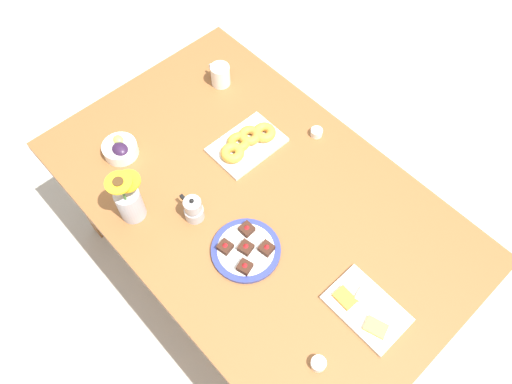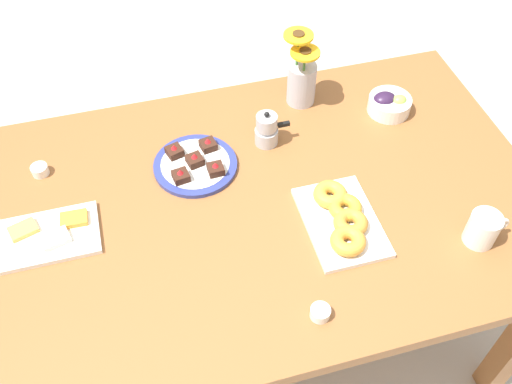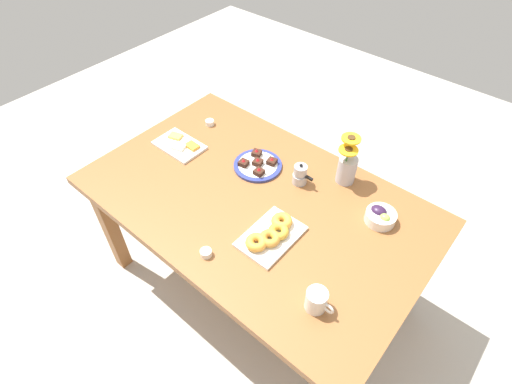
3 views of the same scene
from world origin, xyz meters
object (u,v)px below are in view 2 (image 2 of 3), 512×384
object	(u,v)px
coffee_mug	(483,229)
grape_bowl	(389,104)
moka_pot	(267,130)
dining_table	(256,220)
flower_vase	(301,79)
jam_cup_berry	(320,312)
dessert_plate	(195,164)
croissant_platter	(342,218)
jam_cup_honey	(40,170)
cheese_platter	(49,235)

from	to	relation	value
coffee_mug	grape_bowl	world-z (taller)	coffee_mug
grape_bowl	moka_pot	world-z (taller)	moka_pot
dining_table	moka_pot	distance (m)	0.27
dining_table	moka_pot	size ratio (longest dim) A/B	13.45
coffee_mug	flower_vase	xyz separation A→B (m)	(-0.28, 0.65, 0.04)
coffee_mug	moka_pot	distance (m)	0.66
jam_cup_berry	dessert_plate	xyz separation A→B (m)	(-0.19, 0.55, -0.00)
flower_vase	croissant_platter	bearing A→B (deg)	-95.64
dining_table	dessert_plate	xyz separation A→B (m)	(-0.13, 0.17, 0.10)
coffee_mug	moka_pot	size ratio (longest dim) A/B	0.97
jam_cup_honey	dessert_plate	bearing A→B (deg)	-12.11
dining_table	coffee_mug	size ratio (longest dim) A/B	13.88
jam_cup_berry	moka_pot	xyz separation A→B (m)	(0.04, 0.59, 0.03)
cheese_platter	croissant_platter	world-z (taller)	croissant_platter
cheese_platter	dessert_plate	size ratio (longest dim) A/B	1.07
cheese_platter	jam_cup_berry	world-z (taller)	cheese_platter
grape_bowl	dessert_plate	xyz separation A→B (m)	(-0.64, -0.08, -0.02)
flower_vase	dessert_plate	bearing A→B (deg)	-152.75
croissant_platter	moka_pot	distance (m)	0.37
grape_bowl	cheese_platter	distance (m)	1.08
jam_cup_honey	coffee_mug	bearing A→B (deg)	-26.42
dining_table	jam_cup_berry	distance (m)	0.39
moka_pot	jam_cup_honey	bearing A→B (deg)	175.72
coffee_mug	moka_pot	world-z (taller)	moka_pot
croissant_platter	jam_cup_berry	world-z (taller)	croissant_platter
dining_table	grape_bowl	world-z (taller)	grape_bowl
coffee_mug	grape_bowl	xyz separation A→B (m)	(-0.02, 0.53, -0.02)
grape_bowl	cheese_platter	world-z (taller)	grape_bowl
jam_cup_honey	flower_vase	size ratio (longest dim) A/B	0.19
cheese_platter	moka_pot	world-z (taller)	moka_pot
dining_table	flower_vase	size ratio (longest dim) A/B	6.41
dining_table	croissant_platter	world-z (taller)	croissant_platter
dining_table	dessert_plate	size ratio (longest dim) A/B	6.60
dining_table	coffee_mug	xyz separation A→B (m)	(0.52, -0.28, 0.13)
dessert_plate	cheese_platter	bearing A→B (deg)	-160.65
grape_bowl	moka_pot	bearing A→B (deg)	-175.34
cheese_platter	croissant_platter	bearing A→B (deg)	-11.99
cheese_platter	jam_cup_honey	size ratio (longest dim) A/B	5.42
moka_pot	cheese_platter	bearing A→B (deg)	-163.56
dining_table	cheese_platter	distance (m)	0.56
grape_bowl	dessert_plate	bearing A→B (deg)	-173.11
jam_cup_berry	flower_vase	distance (m)	0.77
dining_table	moka_pot	world-z (taller)	moka_pot
jam_cup_honey	grape_bowl	bearing A→B (deg)	-0.86
croissant_platter	jam_cup_berry	size ratio (longest dim) A/B	5.89
jam_cup_berry	dessert_plate	world-z (taller)	dessert_plate
flower_vase	coffee_mug	bearing A→B (deg)	-66.97
croissant_platter	flower_vase	bearing A→B (deg)	84.36
jam_cup_berry	dessert_plate	distance (m)	0.58
grape_bowl	dessert_plate	world-z (taller)	grape_bowl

